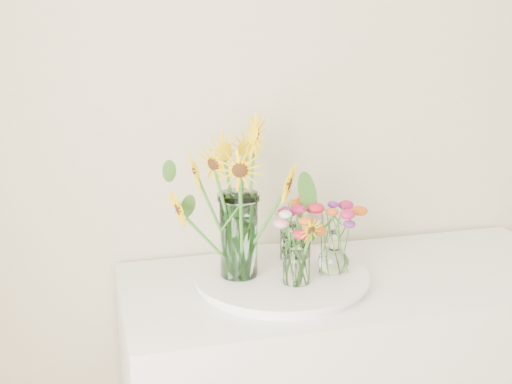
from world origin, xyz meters
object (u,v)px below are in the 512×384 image
at_px(tray, 281,279).
at_px(small_vase_a, 296,262).
at_px(mason_jar, 239,235).
at_px(small_vase_b, 334,252).
at_px(small_vase_c, 291,242).

relative_size(tray, small_vase_a, 3.68).
bearing_deg(mason_jar, small_vase_b, -9.83).
distance_m(small_vase_b, small_vase_c, 0.16).
xyz_separation_m(tray, small_vase_b, (0.15, -0.02, 0.08)).
xyz_separation_m(mason_jar, small_vase_b, (0.27, -0.05, -0.06)).
height_order(tray, mason_jar, mason_jar).
bearing_deg(tray, small_vase_b, -8.89).
bearing_deg(mason_jar, small_vase_c, 25.49).
bearing_deg(small_vase_b, mason_jar, 170.17).
distance_m(mason_jar, small_vase_c, 0.22).
distance_m(small_vase_a, small_vase_b, 0.14).
height_order(small_vase_a, small_vase_b, small_vase_a).
bearing_deg(small_vase_a, tray, 106.48).
height_order(tray, small_vase_a, small_vase_a).
bearing_deg(small_vase_b, small_vase_c, 122.53).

